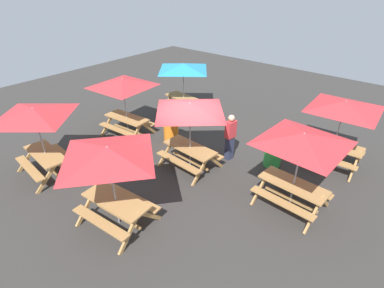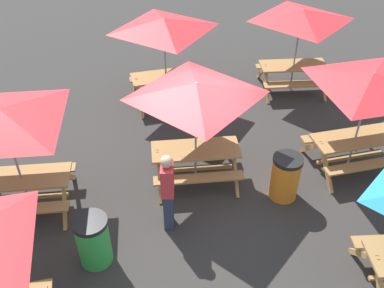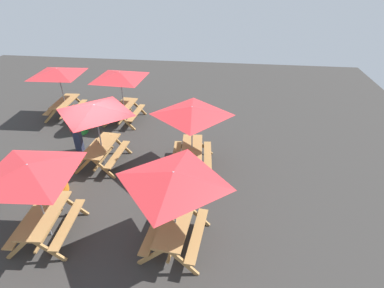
{
  "view_description": "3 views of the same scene",
  "coord_description": "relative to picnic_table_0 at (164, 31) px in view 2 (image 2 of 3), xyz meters",
  "views": [
    {
      "loc": [
        5.42,
        -6.54,
        5.7
      ],
      "look_at": [
        0.1,
        -0.15,
        0.9
      ],
      "focal_mm": 28.0,
      "sensor_mm": 36.0,
      "label": 1
    },
    {
      "loc": [
        1.22,
        6.57,
        6.18
      ],
      "look_at": [
        0.1,
        -0.15,
        0.9
      ],
      "focal_mm": 40.0,
      "sensor_mm": 36.0,
      "label": 2
    },
    {
      "loc": [
        -8.45,
        -4.41,
        6.24
      ],
      "look_at": [
        0.26,
        -3.33,
        0.9
      ],
      "focal_mm": 28.0,
      "sensor_mm": 36.0,
      "label": 3
    }
  ],
  "objects": [
    {
      "name": "picnic_table_6",
      "position": [
        -3.64,
        3.35,
        0.0
      ],
      "size": [
        2.82,
        2.82,
        2.34
      ],
      "rotation": [
        0.0,
        0.0,
        0.07
      ],
      "color": "#A87A44",
      "rests_on": "ground"
    },
    {
      "name": "trash_bin_orange",
      "position": [
        -1.89,
        4.02,
        -1.49
      ],
      "size": [
        0.59,
        0.59,
        0.98
      ],
      "color": "orange",
      "rests_on": "ground"
    },
    {
      "name": "picnic_table_1",
      "position": [
        -0.24,
        3.17,
        0.0
      ],
      "size": [
        2.11,
        2.11,
        2.34
      ],
      "rotation": [
        0.0,
        0.0,
        -0.06
      ],
      "color": "#A87A44",
      "rests_on": "ground"
    },
    {
      "name": "picnic_table_0",
      "position": [
        0.0,
        0.0,
        0.0
      ],
      "size": [
        2.17,
        2.17,
        2.34
      ],
      "rotation": [
        0.0,
        0.0,
        0.09
      ],
      "color": "#A87A44",
      "rests_on": "ground"
    },
    {
      "name": "picnic_table_2",
      "position": [
        -3.51,
        -0.02,
        0.0
      ],
      "size": [
        2.17,
        2.17,
        2.34
      ],
      "rotation": [
        0.0,
        0.0,
        -0.09
      ],
      "color": "#A87A44",
      "rests_on": "ground"
    },
    {
      "name": "trash_bin_green",
      "position": [
        1.82,
        5.01,
        -1.49
      ],
      "size": [
        0.59,
        0.59,
        0.98
      ],
      "color": "green",
      "rests_on": "ground"
    },
    {
      "name": "picnic_table_3",
      "position": [
        3.15,
        3.48,
        0.0
      ],
      "size": [
        2.82,
        2.82,
        2.34
      ],
      "rotation": [
        0.0,
        0.0,
        -0.06
      ],
      "color": "#A87A44",
      "rests_on": "ground"
    },
    {
      "name": "ground_plane",
      "position": [
        -0.26,
        3.33,
        -1.99
      ],
      "size": [
        26.62,
        26.62,
        0.0
      ],
      "primitive_type": "plane",
      "color": "#33302D",
      "rests_on": "ground"
    },
    {
      "name": "person_standing",
      "position": [
        0.48,
        4.43,
        -1.1
      ],
      "size": [
        0.27,
        0.39,
        1.67
      ],
      "rotation": [
        0.0,
        0.0,
        4.55
      ],
      "color": "#2D334C",
      "rests_on": "ground"
    }
  ]
}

